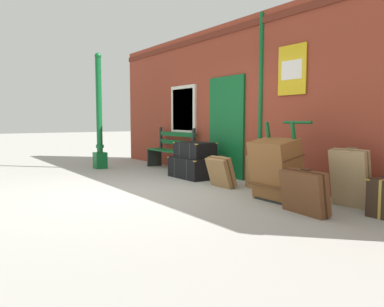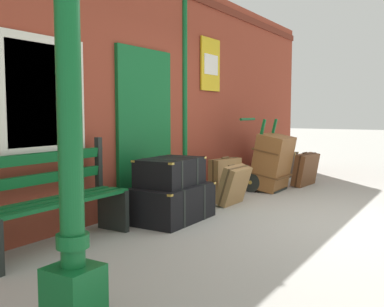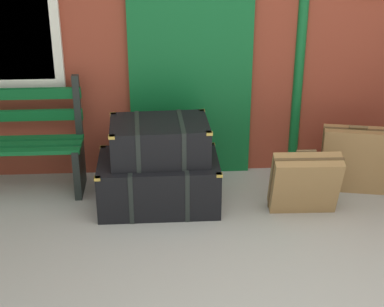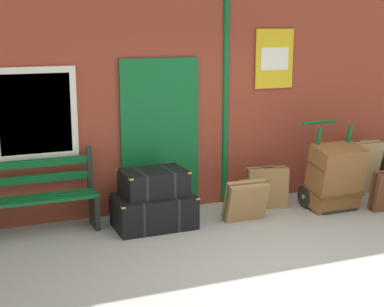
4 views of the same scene
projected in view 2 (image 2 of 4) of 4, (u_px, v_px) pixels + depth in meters
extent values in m
plane|color=#A3A099|center=(344.00, 225.00, 5.08)|extent=(60.00, 60.00, 0.00)
cube|color=brown|center=(158.00, 90.00, 6.28)|extent=(10.40, 0.30, 3.20)
cube|color=#0F5B28|center=(145.00, 130.00, 5.80)|extent=(1.10, 0.05, 2.10)
cube|color=#093718|center=(146.00, 130.00, 5.79)|extent=(0.06, 0.02, 2.10)
cube|color=silver|center=(43.00, 95.00, 4.37)|extent=(1.04, 0.06, 1.16)
cube|color=silver|center=(44.00, 95.00, 4.36)|extent=(0.88, 0.02, 1.00)
cylinder|color=#0F5B28|center=(184.00, 91.00, 6.59)|extent=(0.09, 0.09, 3.14)
cube|color=gold|center=(210.00, 65.00, 7.18)|extent=(0.60, 0.02, 0.84)
cube|color=white|center=(211.00, 65.00, 7.17)|extent=(0.44, 0.01, 0.32)
cube|color=#0F5B28|center=(74.00, 300.00, 2.58)|extent=(0.28, 0.28, 0.40)
cylinder|color=#0F5B28|center=(68.00, 64.00, 2.45)|extent=(0.14, 0.14, 2.29)
cylinder|color=#0F5B28|center=(73.00, 241.00, 2.55)|extent=(0.19, 0.19, 0.08)
cube|color=#0F5B28|center=(69.00, 203.00, 4.11)|extent=(1.60, 0.09, 0.04)
cube|color=#0F5B28|center=(58.00, 201.00, 4.18)|extent=(1.60, 0.09, 0.04)
cube|color=#0F5B28|center=(48.00, 200.00, 4.26)|extent=(1.60, 0.09, 0.04)
cube|color=#0F5B28|center=(43.00, 178.00, 4.27)|extent=(1.60, 0.05, 0.10)
cube|color=#0F5B28|center=(43.00, 158.00, 4.25)|extent=(1.60, 0.05, 0.10)
cube|color=black|center=(113.00, 210.00, 4.85)|extent=(0.06, 0.40, 0.45)
cube|color=black|center=(99.00, 163.00, 4.91)|extent=(0.06, 0.06, 0.56)
cube|color=black|center=(172.00, 203.00, 5.29)|extent=(1.00, 0.65, 0.42)
cube|color=black|center=(161.00, 206.00, 5.10)|extent=(0.04, 0.65, 0.43)
cube|color=black|center=(182.00, 200.00, 5.48)|extent=(0.04, 0.65, 0.43)
cube|color=#B79338|center=(170.00, 195.00, 4.71)|extent=(0.05, 0.05, 0.02)
cube|color=#B79338|center=(213.00, 183.00, 5.52)|extent=(0.05, 0.05, 0.02)
cube|color=#B79338|center=(126.00, 190.00, 5.02)|extent=(0.05, 0.05, 0.02)
cube|color=#B79338|center=(173.00, 179.00, 5.83)|extent=(0.05, 0.05, 0.02)
cube|color=silver|center=(194.00, 206.00, 5.13)|extent=(0.36, 0.01, 0.10)
cube|color=black|center=(170.00, 172.00, 5.28)|extent=(0.82, 0.57, 0.32)
cube|color=black|center=(162.00, 173.00, 5.13)|extent=(0.06, 0.55, 0.33)
cube|color=black|center=(178.00, 170.00, 5.44)|extent=(0.06, 0.55, 0.33)
cube|color=#B79338|center=(171.00, 164.00, 4.82)|extent=(0.05, 0.05, 0.02)
cube|color=#B79338|center=(204.00, 158.00, 5.48)|extent=(0.05, 0.05, 0.02)
cube|color=#B79338|center=(134.00, 161.00, 5.06)|extent=(0.05, 0.05, 0.02)
cube|color=#B79338|center=(169.00, 156.00, 5.72)|extent=(0.05, 0.05, 0.02)
cube|color=black|center=(273.00, 190.00, 7.32)|extent=(0.56, 0.28, 0.03)
cube|color=#0F5B28|center=(256.00, 156.00, 7.16)|extent=(0.04, 0.31, 1.18)
cube|color=#0F5B28|center=(268.00, 153.00, 7.58)|extent=(0.04, 0.31, 1.18)
cylinder|color=#0F5B28|center=(248.00, 119.00, 7.46)|extent=(0.54, 0.04, 0.04)
cylinder|color=black|center=(251.00, 182.00, 7.17)|extent=(0.04, 0.32, 0.32)
cylinder|color=#B79338|center=(251.00, 182.00, 7.17)|extent=(0.07, 0.06, 0.06)
cylinder|color=black|center=(266.00, 177.00, 7.71)|extent=(0.04, 0.32, 0.32)
cylinder|color=#B79338|center=(266.00, 177.00, 7.71)|extent=(0.07, 0.06, 0.06)
cube|color=brown|center=(273.00, 162.00, 7.29)|extent=(0.68, 0.59, 0.94)
cube|color=brown|center=(272.00, 174.00, 7.31)|extent=(0.70, 0.46, 0.10)
cube|color=brown|center=(273.00, 150.00, 7.27)|extent=(0.70, 0.46, 0.10)
cube|color=olive|center=(234.00, 185.00, 6.18)|extent=(0.56, 0.34, 0.55)
cylinder|color=brown|center=(231.00, 166.00, 6.17)|extent=(0.16, 0.03, 0.03)
cube|color=brown|center=(234.00, 185.00, 6.18)|extent=(0.56, 0.20, 0.52)
cube|color=tan|center=(263.00, 159.00, 8.32)|extent=(0.54, 0.34, 0.81)
cylinder|color=brown|center=(263.00, 137.00, 8.29)|extent=(0.16, 0.04, 0.03)
cube|color=brown|center=(263.00, 159.00, 8.32)|extent=(0.55, 0.22, 0.80)
cube|color=brown|center=(306.00, 169.00, 7.81)|extent=(0.70, 0.33, 0.57)
cylinder|color=#3A2112|center=(305.00, 153.00, 7.79)|extent=(0.16, 0.04, 0.03)
cube|color=#351E10|center=(306.00, 169.00, 7.81)|extent=(0.70, 0.18, 0.56)
cube|color=olive|center=(225.00, 177.00, 6.85)|extent=(0.60, 0.31, 0.57)
cylinder|color=brown|center=(225.00, 158.00, 6.82)|extent=(0.16, 0.06, 0.03)
cube|color=brown|center=(225.00, 177.00, 6.85)|extent=(0.58, 0.15, 0.58)
cube|color=#332319|center=(281.00, 164.00, 8.94)|extent=(0.70, 0.51, 0.48)
cube|color=#B79338|center=(278.00, 165.00, 8.82)|extent=(0.06, 0.49, 0.49)
cube|color=#B79338|center=(284.00, 164.00, 9.07)|extent=(0.06, 0.49, 0.49)
cube|color=#B79338|center=(285.00, 155.00, 8.53)|extent=(0.05, 0.05, 0.02)
cube|color=#B79338|center=(297.00, 153.00, 9.06)|extent=(0.05, 0.05, 0.02)
cube|color=#B79338|center=(264.00, 154.00, 8.78)|extent=(0.05, 0.05, 0.02)
cube|color=#B79338|center=(277.00, 151.00, 9.31)|extent=(0.05, 0.05, 0.02)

